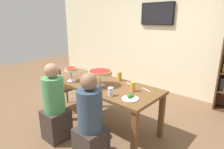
{
  "coord_description": "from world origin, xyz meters",
  "views": [
    {
      "loc": [
        1.87,
        -2.0,
        1.73
      ],
      "look_at": [
        0.0,
        0.1,
        0.89
      ],
      "focal_mm": 30.2,
      "sensor_mm": 36.0,
      "label": 1
    }
  ],
  "objects_px": {
    "chair_head_west": "(61,86)",
    "water_glass_clear_near": "(110,92)",
    "cutlery_knife_near": "(147,90)",
    "personal_pizza_stand": "(71,71)",
    "beer_glass_amber_tall": "(133,87)",
    "cutlery_fork_far": "(130,84)",
    "beer_glass_amber_short": "(120,76)",
    "television": "(157,14)",
    "diner_near_left": "(55,108)",
    "salad_plate_far_diner": "(95,73)",
    "deep_dish_pizza_stand": "(100,73)",
    "dining_table": "(108,91)",
    "diner_near_right": "(90,126)",
    "salad_plate_near_diner": "(130,98)",
    "cutlery_fork_near": "(99,93)"
  },
  "relations": [
    {
      "from": "cutlery_knife_near",
      "to": "cutlery_fork_far",
      "type": "distance_m",
      "value": 0.33
    },
    {
      "from": "cutlery_knife_near",
      "to": "personal_pizza_stand",
      "type": "bearing_deg",
      "value": 43.42
    },
    {
      "from": "salad_plate_far_diner",
      "to": "beer_glass_amber_tall",
      "type": "distance_m",
      "value": 1.09
    },
    {
      "from": "personal_pizza_stand",
      "to": "salad_plate_near_diner",
      "type": "bearing_deg",
      "value": 2.7
    },
    {
      "from": "salad_plate_far_diner",
      "to": "cutlery_fork_far",
      "type": "distance_m",
      "value": 0.84
    },
    {
      "from": "personal_pizza_stand",
      "to": "salad_plate_far_diner",
      "type": "height_order",
      "value": "personal_pizza_stand"
    },
    {
      "from": "chair_head_west",
      "to": "salad_plate_near_diner",
      "type": "height_order",
      "value": "chair_head_west"
    },
    {
      "from": "cutlery_fork_far",
      "to": "beer_glass_amber_short",
      "type": "bearing_deg",
      "value": 12.96
    },
    {
      "from": "diner_near_right",
      "to": "cutlery_fork_far",
      "type": "relative_size",
      "value": 6.39
    },
    {
      "from": "salad_plate_near_diner",
      "to": "diner_near_right",
      "type": "bearing_deg",
      "value": -114.0
    },
    {
      "from": "deep_dish_pizza_stand",
      "to": "cutlery_fork_far",
      "type": "bearing_deg",
      "value": 49.2
    },
    {
      "from": "dining_table",
      "to": "water_glass_clear_near",
      "type": "xyz_separation_m",
      "value": [
        0.31,
        -0.28,
        0.15
      ]
    },
    {
      "from": "dining_table",
      "to": "cutlery_knife_near",
      "type": "xyz_separation_m",
      "value": [
        0.56,
        0.23,
        0.1
      ]
    },
    {
      "from": "salad_plate_near_diner",
      "to": "cutlery_fork_far",
      "type": "bearing_deg",
      "value": 127.07
    },
    {
      "from": "television",
      "to": "beer_glass_amber_short",
      "type": "height_order",
      "value": "television"
    },
    {
      "from": "diner_near_left",
      "to": "salad_plate_near_diner",
      "type": "distance_m",
      "value": 1.11
    },
    {
      "from": "deep_dish_pizza_stand",
      "to": "cutlery_fork_near",
      "type": "height_order",
      "value": "deep_dish_pizza_stand"
    },
    {
      "from": "diner_near_right",
      "to": "chair_head_west",
      "type": "bearing_deg",
      "value": 68.82
    },
    {
      "from": "dining_table",
      "to": "television",
      "type": "height_order",
      "value": "television"
    },
    {
      "from": "dining_table",
      "to": "deep_dish_pizza_stand",
      "type": "relative_size",
      "value": 4.24
    },
    {
      "from": "beer_glass_amber_tall",
      "to": "cutlery_fork_near",
      "type": "bearing_deg",
      "value": -127.99
    },
    {
      "from": "deep_dish_pizza_stand",
      "to": "salad_plate_far_diner",
      "type": "distance_m",
      "value": 0.7
    },
    {
      "from": "television",
      "to": "salad_plate_near_diner",
      "type": "relative_size",
      "value": 3.82
    },
    {
      "from": "beer_glass_amber_short",
      "to": "water_glass_clear_near",
      "type": "height_order",
      "value": "beer_glass_amber_short"
    },
    {
      "from": "deep_dish_pizza_stand",
      "to": "salad_plate_far_diner",
      "type": "bearing_deg",
      "value": 142.57
    },
    {
      "from": "deep_dish_pizza_stand",
      "to": "cutlery_fork_far",
      "type": "xyz_separation_m",
      "value": [
        0.3,
        0.35,
        -0.2
      ]
    },
    {
      "from": "diner_near_right",
      "to": "beer_glass_amber_tall",
      "type": "bearing_deg",
      "value": -6.65
    },
    {
      "from": "beer_glass_amber_tall",
      "to": "water_glass_clear_near",
      "type": "distance_m",
      "value": 0.35
    },
    {
      "from": "television",
      "to": "cutlery_fork_near",
      "type": "height_order",
      "value": "television"
    },
    {
      "from": "cutlery_knife_near",
      "to": "diner_near_right",
      "type": "bearing_deg",
      "value": 98.11
    },
    {
      "from": "deep_dish_pizza_stand",
      "to": "personal_pizza_stand",
      "type": "relative_size",
      "value": 1.71
    },
    {
      "from": "beer_glass_amber_short",
      "to": "cutlery_fork_near",
      "type": "relative_size",
      "value": 0.82
    },
    {
      "from": "diner_near_right",
      "to": "television",
      "type": "bearing_deg",
      "value": 14.79
    },
    {
      "from": "chair_head_west",
      "to": "beer_glass_amber_short",
      "type": "bearing_deg",
      "value": 20.19
    },
    {
      "from": "diner_near_left",
      "to": "salad_plate_near_diner",
      "type": "height_order",
      "value": "diner_near_left"
    },
    {
      "from": "chair_head_west",
      "to": "beer_glass_amber_tall",
      "type": "distance_m",
      "value": 1.61
    },
    {
      "from": "salad_plate_near_diner",
      "to": "beer_glass_amber_tall",
      "type": "bearing_deg",
      "value": 118.49
    },
    {
      "from": "personal_pizza_stand",
      "to": "beer_glass_amber_short",
      "type": "height_order",
      "value": "personal_pizza_stand"
    },
    {
      "from": "chair_head_west",
      "to": "beer_glass_amber_tall",
      "type": "xyz_separation_m",
      "value": [
        1.57,
        0.16,
        0.32
      ]
    },
    {
      "from": "diner_near_left",
      "to": "beer_glass_amber_tall",
      "type": "bearing_deg",
      "value": -46.82
    },
    {
      "from": "chair_head_west",
      "to": "water_glass_clear_near",
      "type": "distance_m",
      "value": 1.49
    },
    {
      "from": "diner_near_left",
      "to": "cutlery_fork_far",
      "type": "xyz_separation_m",
      "value": [
        0.6,
        0.98,
        0.25
      ]
    },
    {
      "from": "deep_dish_pizza_stand",
      "to": "cutlery_knife_near",
      "type": "bearing_deg",
      "value": 26.18
    },
    {
      "from": "diner_near_left",
      "to": "cutlery_fork_near",
      "type": "bearing_deg",
      "value": -53.2
    },
    {
      "from": "cutlery_fork_near",
      "to": "cutlery_knife_near",
      "type": "bearing_deg",
      "value": 72.13
    },
    {
      "from": "diner_near_left",
      "to": "deep_dish_pizza_stand",
      "type": "distance_m",
      "value": 0.83
    },
    {
      "from": "television",
      "to": "diner_near_left",
      "type": "height_order",
      "value": "television"
    },
    {
      "from": "chair_head_west",
      "to": "beer_glass_amber_short",
      "type": "xyz_separation_m",
      "value": [
        1.12,
        0.41,
        0.33
      ]
    },
    {
      "from": "beer_glass_amber_tall",
      "to": "personal_pizza_stand",
      "type": "bearing_deg",
      "value": -163.57
    },
    {
      "from": "salad_plate_far_diner",
      "to": "cutlery_knife_near",
      "type": "distance_m",
      "value": 1.17
    }
  ]
}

